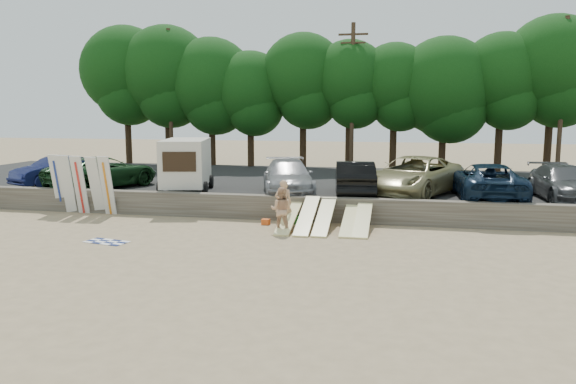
% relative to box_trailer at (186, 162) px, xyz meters
% --- Properties ---
extents(ground, '(120.00, 120.00, 0.00)m').
position_rel_box_trailer_xyz_m(ground, '(4.60, -5.25, -2.06)').
color(ground, tan).
rests_on(ground, ground).
extents(seawall, '(44.00, 0.50, 1.00)m').
position_rel_box_trailer_xyz_m(seawall, '(4.60, -2.25, -1.56)').
color(seawall, '#6B6356').
rests_on(seawall, ground).
extents(parking_lot, '(44.00, 14.50, 0.70)m').
position_rel_box_trailer_xyz_m(parking_lot, '(4.60, 5.25, -1.71)').
color(parking_lot, '#282828').
rests_on(parking_lot, ground).
extents(treeline, '(33.79, 6.34, 9.56)m').
position_rel_box_trailer_xyz_m(treeline, '(3.77, 12.30, 4.50)').
color(treeline, '#382616').
rests_on(treeline, parking_lot).
extents(utility_poles, '(25.80, 0.26, 9.00)m').
position_rel_box_trailer_xyz_m(utility_poles, '(6.60, 10.75, 3.37)').
color(utility_poles, '#473321').
rests_on(utility_poles, parking_lot).
extents(box_trailer, '(2.85, 4.14, 2.42)m').
position_rel_box_trailer_xyz_m(box_trailer, '(0.00, 0.00, 0.00)').
color(box_trailer, beige).
rests_on(box_trailer, parking_lot).
extents(car_0, '(3.19, 4.62, 1.44)m').
position_rel_box_trailer_xyz_m(car_0, '(-7.36, 0.88, -0.64)').
color(car_0, '#161C4E').
rests_on(car_0, parking_lot).
extents(car_1, '(4.52, 6.11, 1.54)m').
position_rel_box_trailer_xyz_m(car_1, '(-4.47, 0.34, -0.59)').
color(car_1, black).
rests_on(car_1, parking_lot).
extents(car_2, '(3.50, 5.67, 1.53)m').
position_rel_box_trailer_xyz_m(car_2, '(4.78, 0.18, -0.59)').
color(car_2, gray).
rests_on(car_2, parking_lot).
extents(car_3, '(2.27, 4.88, 1.55)m').
position_rel_box_trailer_xyz_m(car_3, '(7.77, 0.26, -0.58)').
color(car_3, black).
rests_on(car_3, parking_lot).
extents(car_4, '(5.10, 6.81, 1.72)m').
position_rel_box_trailer_xyz_m(car_4, '(10.29, 1.05, -0.50)').
color(car_4, '#91895C').
rests_on(car_4, parking_lot).
extents(car_5, '(2.75, 5.62, 1.54)m').
position_rel_box_trailer_xyz_m(car_5, '(13.37, 0.50, -0.59)').
color(car_5, '#0D1D31').
rests_on(car_5, parking_lot).
extents(car_6, '(2.38, 5.13, 1.45)m').
position_rel_box_trailer_xyz_m(car_6, '(16.50, 0.96, -0.63)').
color(car_6, '#46474A').
rests_on(car_6, parking_lot).
extents(surfboard_upright_0, '(0.52, 0.59, 2.56)m').
position_rel_box_trailer_xyz_m(surfboard_upright_0, '(-4.92, -2.60, -0.78)').
color(surfboard_upright_0, silver).
rests_on(surfboard_upright_0, ground).
extents(surfboard_upright_1, '(0.53, 0.62, 2.56)m').
position_rel_box_trailer_xyz_m(surfboard_upright_1, '(-4.38, -2.73, -0.78)').
color(surfboard_upright_1, silver).
rests_on(surfboard_upright_1, ground).
extents(surfboard_upright_2, '(0.54, 0.68, 2.55)m').
position_rel_box_trailer_xyz_m(surfboard_upright_2, '(-3.74, -2.81, -0.79)').
color(surfboard_upright_2, silver).
rests_on(surfboard_upright_2, ground).
extents(surfboard_upright_3, '(0.53, 0.77, 2.52)m').
position_rel_box_trailer_xyz_m(surfboard_upright_3, '(-3.01, -2.77, -0.80)').
color(surfboard_upright_3, silver).
rests_on(surfboard_upright_3, ground).
extents(surfboard_upright_4, '(0.51, 0.62, 2.55)m').
position_rel_box_trailer_xyz_m(surfboard_upright_4, '(-2.47, -2.79, -0.78)').
color(surfboard_upright_4, silver).
rests_on(surfboard_upright_4, ground).
extents(surfboard_low_0, '(0.56, 2.91, 0.85)m').
position_rel_box_trailer_xyz_m(surfboard_low_0, '(5.66, -3.80, -1.63)').
color(surfboard_low_0, '#F7EA9C').
rests_on(surfboard_low_0, ground).
extents(surfboard_low_1, '(0.56, 2.86, 1.05)m').
position_rel_box_trailer_xyz_m(surfboard_low_1, '(6.37, -3.84, -1.53)').
color(surfboard_low_1, '#F7EA9C').
rests_on(surfboard_low_1, ground).
extents(surfboard_low_2, '(0.56, 2.87, 1.01)m').
position_rel_box_trailer_xyz_m(surfboard_low_2, '(7.02, -3.79, -1.55)').
color(surfboard_low_2, '#F7EA9C').
rests_on(surfboard_low_2, ground).
extents(surfboard_low_3, '(0.56, 2.92, 0.85)m').
position_rel_box_trailer_xyz_m(surfboard_low_3, '(7.99, -3.66, -1.64)').
color(surfboard_low_3, '#F7EA9C').
rests_on(surfboard_low_3, ground).
extents(surfboard_low_4, '(0.56, 2.89, 0.94)m').
position_rel_box_trailer_xyz_m(surfboard_low_4, '(8.45, -3.67, -1.59)').
color(surfboard_low_4, '#F7EA9C').
rests_on(surfboard_low_4, ground).
extents(beachgoer_a, '(0.75, 0.60, 1.81)m').
position_rel_box_trailer_xyz_m(beachgoer_a, '(5.38, -3.49, -1.15)').
color(beachgoer_a, tan).
rests_on(beachgoer_a, ground).
extents(beachgoer_b, '(0.84, 0.67, 1.68)m').
position_rel_box_trailer_xyz_m(beachgoer_b, '(5.54, -4.56, -1.22)').
color(beachgoer_b, tan).
rests_on(beachgoer_b, ground).
extents(cooler, '(0.43, 0.37, 0.32)m').
position_rel_box_trailer_xyz_m(cooler, '(5.70, -2.93, -1.90)').
color(cooler, green).
rests_on(cooler, ground).
extents(gear_bag, '(0.33, 0.28, 0.22)m').
position_rel_box_trailer_xyz_m(gear_bag, '(4.63, -3.33, -1.95)').
color(gear_bag, '#DD531A').
rests_on(gear_bag, ground).
extents(beach_towel, '(1.77, 1.77, 0.00)m').
position_rel_box_trailer_xyz_m(beach_towel, '(0.02, -7.30, -2.05)').
color(beach_towel, white).
rests_on(beach_towel, ground).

